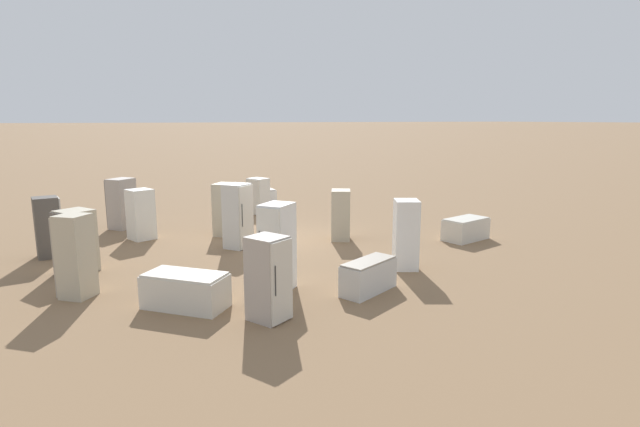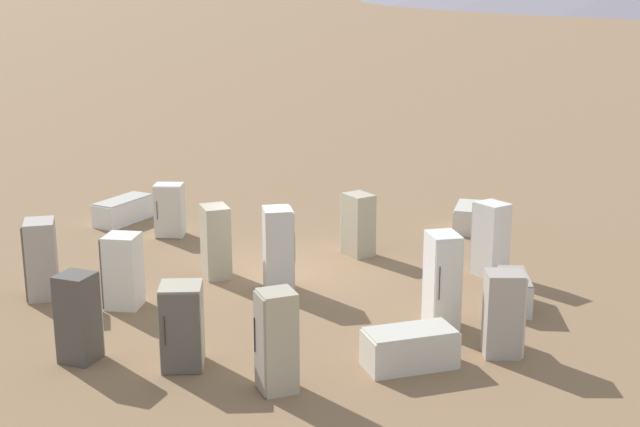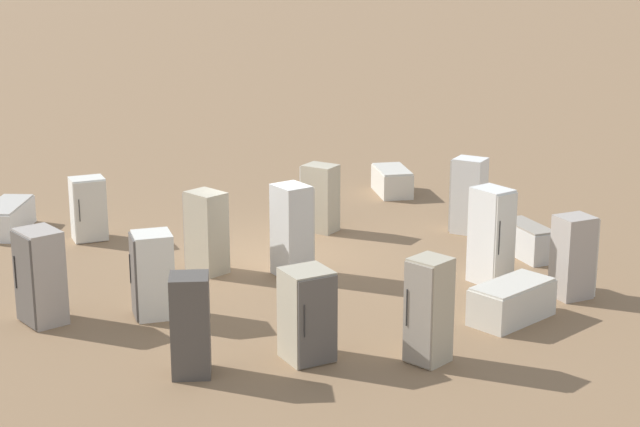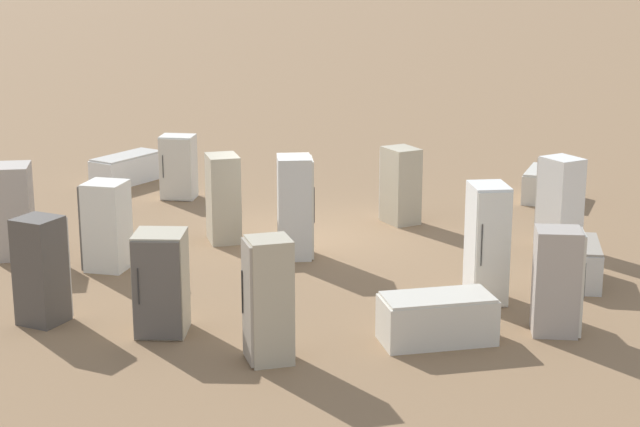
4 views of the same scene
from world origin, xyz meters
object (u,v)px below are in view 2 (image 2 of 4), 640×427
Objects in this scene: discarded_fridge_0 at (123,210)px; discarded_fridge_3 at (490,239)px; discarded_fridge_4 at (278,250)px; discarded_fridge_5 at (41,259)px; discarded_fridge_12 at (216,241)px; discarded_fridge_2 at (358,224)px; discarded_fridge_13 at (79,317)px; discarded_fridge_10 at (470,217)px; discarded_fridge_15 at (442,281)px; discarded_fridge_1 at (276,341)px; discarded_fridge_7 at (182,326)px; discarded_fridge_14 at (410,348)px; discarded_fridge_9 at (514,291)px; discarded_fridge_8 at (123,271)px; discarded_fridge_11 at (169,210)px; discarded_fridge_6 at (504,314)px.

discarded_fridge_3 reaches higher than discarded_fridge_0.
discarded_fridge_4 is 1.09× the size of discarded_fridge_5.
discarded_fridge_5 reaches higher than discarded_fridge_12.
discarded_fridge_13 is at bearing -163.18° from discarded_fridge_2.
discarded_fridge_10 is 0.83× the size of discarded_fridge_15.
discarded_fridge_3 is 0.93× the size of discarded_fridge_4.
discarded_fridge_15 is at bearing -151.48° from discarded_fridge_3.
discarded_fridge_5 is 1.02× the size of discarded_fridge_12.
discarded_fridge_1 is 1.15× the size of discarded_fridge_7.
discarded_fridge_1 is 2.56m from discarded_fridge_14.
discarded_fridge_5 is 10.08m from discarded_fridge_9.
discarded_fridge_10 is (-2.01, -6.64, -0.59)m from discarded_fridge_4.
discarded_fridge_14 is (-6.42, -0.22, -0.43)m from discarded_fridge_8.
discarded_fridge_15 reaches higher than discarded_fridge_3.
discarded_fridge_4 is at bearing -98.39° from discarded_fridge_5.
discarded_fridge_2 reaches higher than discarded_fridge_10.
discarded_fridge_15 is (-3.92, 0.23, 0.02)m from discarded_fridge_4.
discarded_fridge_0 is at bearing 10.60° from discarded_fridge_10.
discarded_fridge_15 is (-1.35, -3.96, 0.08)m from discarded_fridge_1.
discarded_fridge_11 is at bearing 19.63° from discarded_fridge_10.
discarded_fridge_8 is at bearing -176.39° from discarded_fridge_9.
discarded_fridge_7 is 0.80× the size of discarded_fridge_15.
discarded_fridge_7 is 4.89m from discarded_fridge_12.
discarded_fridge_11 is at bearing 128.79° from discarded_fridge_2.
discarded_fridge_12 is 1.02× the size of discarded_fridge_13.
discarded_fridge_2 is 0.90× the size of discarded_fridge_14.
discarded_fridge_2 is at bearing -79.88° from discarded_fridge_5.
discarded_fridge_5 is at bearing -107.57° from discarded_fridge_6.
discarded_fridge_6 is at bearing -99.79° from discarded_fridge_8.
discarded_fridge_9 is (0.54, -2.45, -0.44)m from discarded_fridge_6.
discarded_fridge_1 is 1.02× the size of discarded_fridge_14.
discarded_fridge_14 is (-10.88, 4.83, 0.02)m from discarded_fridge_0.
discarded_fridge_0 is 1.05× the size of discarded_fridge_3.
discarded_fridge_6 is (-5.05, 4.08, 0.02)m from discarded_fridge_2.
discarded_fridge_12 is at bearing -5.28° from discarded_fridge_1.
discarded_fridge_9 is at bearing 38.60° from discarded_fridge_13.
discarded_fridge_13 is at bearing 174.23° from discarded_fridge_3.
discarded_fridge_11 is at bearing -13.73° from discarded_fridge_0.
discarded_fridge_5 is 1.09× the size of discarded_fridge_8.
discarded_fridge_2 is (2.22, -7.33, -0.11)m from discarded_fridge_1.
discarded_fridge_1 is 1.14× the size of discarded_fridge_2.
discarded_fridge_4 is 3.93m from discarded_fridge_15.
discarded_fridge_14 is (0.73, 3.74, -0.00)m from discarded_fridge_9.
discarded_fridge_14 is at bearing -128.37° from discarded_fridge_5.
discarded_fridge_15 is (0.21, -2.00, 0.61)m from discarded_fridge_14.
discarded_fridge_0 is at bearing 121.92° from discarded_fridge_2.
discarded_fridge_12 is (2.36, -4.28, 0.07)m from discarded_fridge_7.
discarded_fridge_7 is (-7.37, 6.80, 0.43)m from discarded_fridge_0.
discarded_fridge_14 is at bearing 127.32° from discarded_fridge_11.
discarded_fridge_10 is 0.93× the size of discarded_fridge_14.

